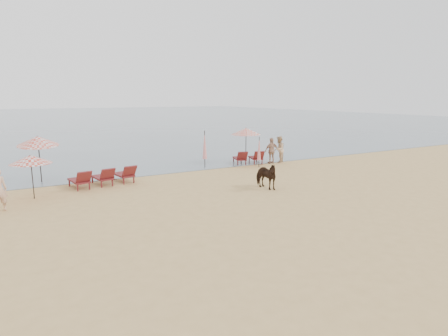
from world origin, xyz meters
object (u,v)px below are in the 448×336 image
at_px(umbrella_closed_right, 259,149).
at_px(umbrella_open_right, 246,131).
at_px(cow, 265,176).
at_px(beachgoer_right_a, 279,149).
at_px(beachgoer_right_b, 272,151).
at_px(umbrella_open_left_b, 38,141).
at_px(umbrella_open_left_a, 31,159).
at_px(lounger_cluster_right, 248,157).
at_px(umbrella_closed_left, 205,145).
at_px(lounger_cluster_left, 104,177).

bearing_deg(umbrella_closed_right, umbrella_open_right, 88.43).
bearing_deg(umbrella_open_right, cow, -117.03).
bearing_deg(umbrella_closed_right, beachgoer_right_a, 20.33).
relative_size(umbrella_closed_right, cow, 1.27).
distance_m(umbrella_closed_right, beachgoer_right_b, 1.85).
bearing_deg(umbrella_open_left_b, umbrella_open_right, -24.45).
height_order(umbrella_open_right, beachgoer_right_b, umbrella_open_right).
xyz_separation_m(umbrella_open_left_a, umbrella_closed_right, (13.41, 1.34, -0.58)).
bearing_deg(cow, beachgoer_right_b, 42.85).
height_order(umbrella_open_left_a, umbrella_closed_right, umbrella_closed_right).
height_order(umbrella_open_right, beachgoer_right_a, umbrella_open_right).
bearing_deg(lounger_cluster_right, beachgoer_right_a, 3.70).
bearing_deg(umbrella_open_left_a, beachgoer_right_a, -13.09).
xyz_separation_m(umbrella_open_left_b, beachgoer_right_a, (15.18, -1.26, -1.35)).
relative_size(beachgoer_right_a, beachgoer_right_b, 1.04).
xyz_separation_m(lounger_cluster_right, umbrella_open_left_b, (-12.98, 0.70, 1.83)).
bearing_deg(cow, lounger_cluster_right, 55.57).
height_order(umbrella_closed_right, beachgoer_right_a, umbrella_closed_right).
relative_size(umbrella_closed_left, cow, 1.52).
height_order(umbrella_open_left_b, cow, umbrella_open_left_b).
distance_m(beachgoer_right_a, beachgoer_right_b, 0.68).
bearing_deg(umbrella_closed_right, umbrella_open_left_b, 170.69).
xyz_separation_m(lounger_cluster_right, cow, (-3.13, -6.38, 0.22)).
height_order(lounger_cluster_left, lounger_cluster_right, lounger_cluster_left).
xyz_separation_m(umbrella_open_left_b, umbrella_closed_left, (9.70, -0.48, -0.78)).
bearing_deg(umbrella_open_left_b, beachgoer_right_b, -27.69).
relative_size(lounger_cluster_left, umbrella_open_left_b, 1.27).
relative_size(lounger_cluster_right, beachgoer_right_b, 1.27).
xyz_separation_m(cow, beachgoer_right_a, (5.34, 5.82, 0.26)).
xyz_separation_m(lounger_cluster_right, umbrella_open_left_a, (-13.50, -2.75, 1.37)).
bearing_deg(umbrella_open_left_b, lounger_cluster_left, -62.17).
xyz_separation_m(lounger_cluster_right, umbrella_closed_right, (-0.09, -1.41, 0.79)).
distance_m(umbrella_open_right, cow, 7.50).
bearing_deg(umbrella_open_left_a, lounger_cluster_right, -9.52).
relative_size(lounger_cluster_left, umbrella_open_left_a, 1.65).
xyz_separation_m(umbrella_open_left_a, cow, (10.37, -3.63, -1.15)).
xyz_separation_m(umbrella_open_left_b, umbrella_closed_right, (12.88, -2.11, -1.04)).
height_order(umbrella_closed_left, beachgoer_right_a, umbrella_closed_left).
bearing_deg(cow, umbrella_open_left_b, 135.98).
distance_m(umbrella_open_left_b, umbrella_closed_left, 9.74).
bearing_deg(lounger_cluster_right, umbrella_closed_right, -75.94).
xyz_separation_m(umbrella_closed_right, beachgoer_right_a, (2.30, 0.85, -0.31)).
relative_size(lounger_cluster_left, beachgoer_right_b, 1.86).
xyz_separation_m(umbrella_open_right, beachgoer_right_a, (2.25, -0.83, -1.31)).
bearing_deg(umbrella_open_left_a, lounger_cluster_left, -2.78).
height_order(umbrella_open_right, cow, umbrella_open_right).
relative_size(lounger_cluster_left, lounger_cluster_right, 1.46).
bearing_deg(umbrella_open_right, umbrella_closed_right, -93.73).
distance_m(umbrella_closed_left, cow, 6.65).
height_order(umbrella_open_right, umbrella_closed_right, umbrella_open_right).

